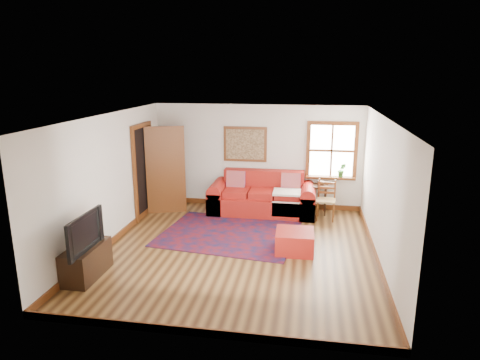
% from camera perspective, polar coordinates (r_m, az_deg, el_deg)
% --- Properties ---
extents(ground, '(5.50, 5.50, 0.00)m').
position_cam_1_polar(ground, '(8.14, -0.16, -9.31)').
color(ground, '#412611').
rests_on(ground, ground).
extents(room_envelope, '(5.04, 5.54, 2.52)m').
position_cam_1_polar(room_envelope, '(7.64, -0.15, 2.15)').
color(room_envelope, silver).
rests_on(room_envelope, ground).
extents(window, '(1.18, 0.20, 1.38)m').
position_cam_1_polar(window, '(10.26, 12.26, 3.06)').
color(window, white).
rests_on(window, ground).
extents(doorway, '(0.89, 1.08, 2.14)m').
position_cam_1_polar(doorway, '(10.00, -11.00, 1.41)').
color(doorway, black).
rests_on(doorway, ground).
extents(framed_artwork, '(1.05, 0.07, 0.85)m').
position_cam_1_polar(framed_artwork, '(10.32, 0.68, 4.79)').
color(framed_artwork, brown).
rests_on(framed_artwork, ground).
extents(persian_rug, '(2.93, 2.47, 0.02)m').
position_cam_1_polar(persian_rug, '(8.87, -1.46, -7.18)').
color(persian_rug, maroon).
rests_on(persian_rug, ground).
extents(red_leather_sofa, '(2.46, 1.02, 0.96)m').
position_cam_1_polar(red_leather_sofa, '(10.12, 3.01, -2.59)').
color(red_leather_sofa, '#A71C15').
rests_on(red_leather_sofa, ground).
extents(red_ottoman, '(0.71, 0.71, 0.40)m').
position_cam_1_polar(red_ottoman, '(8.07, 7.30, -8.12)').
color(red_ottoman, '#A71C15').
rests_on(red_ottoman, ground).
extents(side_table, '(0.58, 0.43, 0.69)m').
position_cam_1_polar(side_table, '(10.13, 10.00, -1.30)').
color(side_table, black).
rests_on(side_table, ground).
extents(ladder_back_chair, '(0.45, 0.44, 0.90)m').
position_cam_1_polar(ladder_back_chair, '(9.83, 11.42, -2.39)').
color(ladder_back_chair, tan).
rests_on(ladder_back_chair, ground).
extents(media_cabinet, '(0.44, 0.97, 0.53)m').
position_cam_1_polar(media_cabinet, '(7.49, -19.79, -10.17)').
color(media_cabinet, black).
rests_on(media_cabinet, ground).
extents(television, '(0.14, 1.04, 0.60)m').
position_cam_1_polar(television, '(7.14, -20.64, -6.55)').
color(television, black).
rests_on(television, media_cabinet).
extents(candle_hurricane, '(0.12, 0.12, 0.18)m').
position_cam_1_polar(candle_hurricane, '(7.66, -18.22, -6.64)').
color(candle_hurricane, silver).
rests_on(candle_hurricane, media_cabinet).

